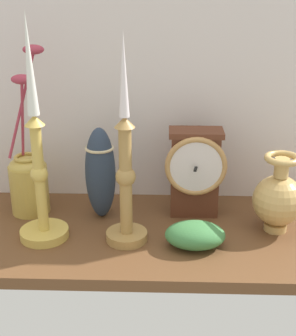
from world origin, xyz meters
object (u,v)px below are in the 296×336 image
object	(u,v)px
candlestick_tall_center	(39,175)
brass_vase_jar	(29,177)
candlestick_tall_left	(124,180)
mantel_clock	(195,171)
brass_vase_bulbous	(278,198)
tall_ceramic_vase	(100,173)

from	to	relation	value
candlestick_tall_center	brass_vase_jar	bearing A→B (deg)	116.04
candlestick_tall_left	candlestick_tall_center	world-z (taller)	candlestick_tall_center
mantel_clock	brass_vase_jar	bearing A→B (deg)	-179.89
brass_vase_jar	brass_vase_bulbous	bearing A→B (deg)	-7.26
brass_vase_jar	tall_ceramic_vase	distance (cm)	16.23
mantel_clock	candlestick_tall_left	world-z (taller)	candlestick_tall_left
brass_vase_jar	tall_ceramic_vase	world-z (taller)	brass_vase_jar
brass_vase_jar	mantel_clock	bearing A→B (deg)	0.11
mantel_clock	candlestick_tall_left	bearing A→B (deg)	-140.14
mantel_clock	brass_vase_bulbous	size ratio (longest dim) A/B	1.16
candlestick_tall_center	brass_vase_jar	xyz separation A→B (cm)	(-5.52, 11.29, -5.28)
candlestick_tall_center	candlestick_tall_left	bearing A→B (deg)	-2.06
mantel_clock	brass_vase_bulbous	xyz separation A→B (cm)	(16.65, -6.81, -2.94)
brass_vase_bulbous	mantel_clock	bearing A→B (deg)	157.75
mantel_clock	candlestick_tall_center	size ratio (longest dim) A/B	0.44
candlestick_tall_center	tall_ceramic_vase	size ratio (longest dim) A/B	2.17
mantel_clock	candlestick_tall_left	distance (cm)	18.85
brass_vase_jar	tall_ceramic_vase	xyz separation A→B (cm)	(16.02, -1.63, 1.95)
candlestick_tall_left	candlestick_tall_center	distance (cm)	16.43
candlestick_tall_left	brass_vase_bulbous	bearing A→B (deg)	9.43
candlestick_tall_center	tall_ceramic_vase	distance (cm)	14.66
candlestick_tall_left	brass_vase_jar	world-z (taller)	candlestick_tall_left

